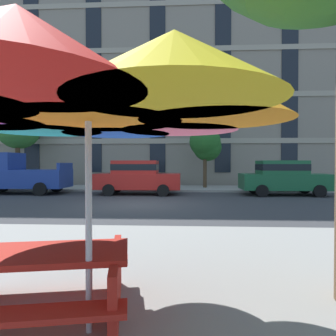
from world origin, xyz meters
TOP-DOWN VIEW (x-y plane):
  - ground_plane at (0.00, 0.00)m, footprint 120.00×120.00m
  - sidewalk_far at (0.00, 6.80)m, footprint 56.00×3.60m
  - apartment_building at (-0.00, 14.99)m, footprint 40.94×12.08m
  - pickup_blue at (-7.19, 3.70)m, footprint 5.10×2.12m
  - sedan_red at (-0.59, 3.70)m, footprint 4.40×1.98m
  - sedan_green at (6.95, 3.70)m, footprint 4.40×1.98m
  - street_tree_left at (-9.02, 7.02)m, footprint 2.77×2.77m
  - street_tree_middle at (3.24, 7.00)m, footprint 2.04×2.03m
  - patio_umbrella at (0.98, -9.00)m, footprint 3.61×3.61m
  - picnic_table at (0.37, -8.76)m, footprint 2.05×1.83m

SIDE VIEW (x-z plane):
  - ground_plane at x=0.00m, z-range 0.00..0.00m
  - sidewalk_far at x=0.00m, z-range 0.00..0.12m
  - picnic_table at x=0.37m, z-range 0.10..0.87m
  - sedan_red at x=-0.59m, z-range 0.06..1.84m
  - sedan_green at x=6.95m, z-range 0.06..1.84m
  - pickup_blue at x=-7.19m, z-range -0.07..2.13m
  - patio_umbrella at x=0.98m, z-range 0.98..3.53m
  - street_tree_middle at x=3.24m, z-range 0.85..4.85m
  - street_tree_left at x=-9.02m, z-range 1.31..6.66m
  - apartment_building at x=0.00m, z-range 0.00..19.20m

